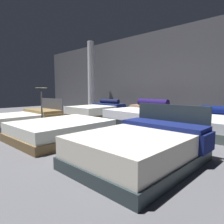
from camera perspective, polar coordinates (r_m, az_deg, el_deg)
name	(u,v)px	position (r m, az deg, el deg)	size (l,w,h in m)	color
ground_plane	(111,129)	(5.76, -0.34, -4.86)	(18.00, 18.00, 0.02)	#5B5B60
showroom_back_wall	(172,73)	(8.39, 16.53, 10.51)	(18.00, 0.06, 3.50)	#47474C
bed_0	(27,119)	(6.83, -22.96, -1.73)	(1.57, 1.99, 0.81)	#4E505A
bed_1	(61,130)	(4.73, -14.19, -4.96)	(1.69, 2.11, 0.41)	brown
bed_2	(141,147)	(3.12, 8.11, -9.81)	(1.56, 2.00, 0.85)	#273437
bed_3	(97,111)	(8.28, -4.17, 0.36)	(1.58, 2.18, 0.70)	brown
bed_4	(141,115)	(6.78, 8.30, -0.85)	(1.80, 2.04, 0.78)	black
bed_5	(209,125)	(5.71, 25.82, -3.26)	(1.56, 2.05, 0.66)	#4C5652
price_sign	(42,114)	(5.73, -19.21, -0.53)	(0.28, 0.24, 1.17)	#3F3F44
support_pillar	(91,77)	(10.42, -5.92, 9.90)	(0.35, 0.35, 3.50)	silver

